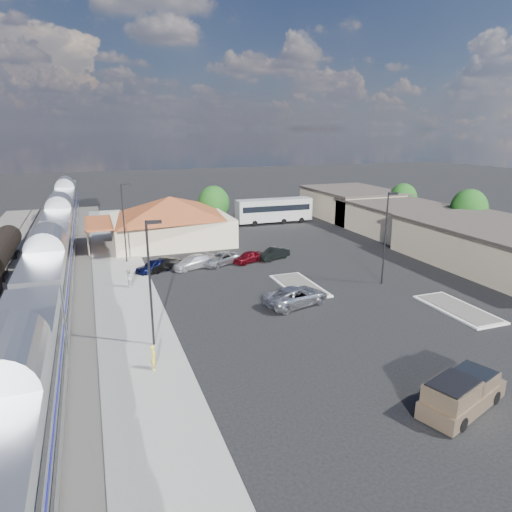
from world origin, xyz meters
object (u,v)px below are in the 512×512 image
object	(u,v)px
station_depot	(170,220)
pickup_truck	(463,393)
coach_bus	(274,209)
suv	(296,296)

from	to	relation	value
station_depot	pickup_truck	xyz separation A→B (m)	(8.30, -43.15, -2.18)
pickup_truck	coach_bus	xyz separation A→B (m)	(9.52, 50.39, 1.32)
station_depot	suv	bearing A→B (deg)	-76.70
station_depot	suv	world-z (taller)	station_depot
pickup_truck	coach_bus	bearing A→B (deg)	-30.23
suv	coach_bus	distance (m)	35.49
coach_bus	suv	bearing A→B (deg)	161.94
suv	coach_bus	size ratio (longest dim) A/B	0.48
pickup_truck	suv	size ratio (longest dim) A/B	1.04
suv	station_depot	bearing A→B (deg)	-1.34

